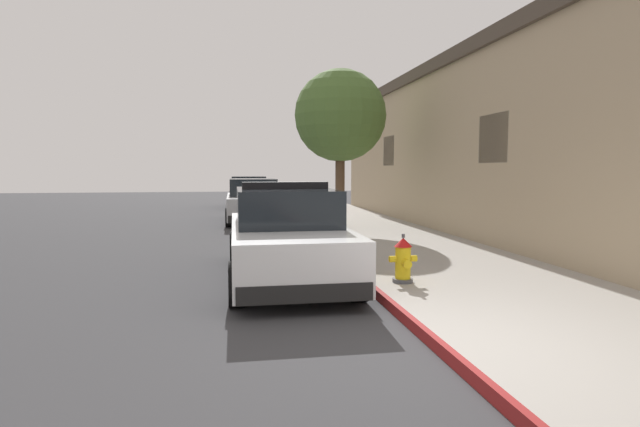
# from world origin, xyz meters

# --- Properties ---
(ground_plane) EXTENTS (34.20, 60.00, 0.20)m
(ground_plane) POSITION_xyz_m (-4.16, 10.00, -0.10)
(ground_plane) COLOR #353538
(sidewalk_pavement) EXTENTS (3.69, 60.00, 0.14)m
(sidewalk_pavement) POSITION_xyz_m (1.84, 10.00, 0.07)
(sidewalk_pavement) COLOR #9E9991
(sidewalk_pavement) RESTS_ON ground
(curb_painted_edge) EXTENTS (0.08, 60.00, 0.14)m
(curb_painted_edge) POSITION_xyz_m (-0.04, 10.00, 0.07)
(curb_painted_edge) COLOR maroon
(curb_painted_edge) RESTS_ON ground
(storefront_building) EXTENTS (7.65, 28.18, 5.08)m
(storefront_building) POSITION_xyz_m (7.39, 6.06, 2.55)
(storefront_building) COLOR tan
(storefront_building) RESTS_ON ground
(police_cruiser) EXTENTS (1.94, 4.84, 1.68)m
(police_cruiser) POSITION_xyz_m (-1.22, 4.01, 0.74)
(police_cruiser) COLOR white
(police_cruiser) RESTS_ON ground
(parked_car_silver_ahead) EXTENTS (1.94, 4.84, 1.56)m
(parked_car_silver_ahead) POSITION_xyz_m (-1.41, 14.00, 0.74)
(parked_car_silver_ahead) COLOR #B2B5BA
(parked_car_silver_ahead) RESTS_ON ground
(parked_car_dark_far) EXTENTS (1.94, 4.84, 1.56)m
(parked_car_dark_far) POSITION_xyz_m (-1.36, 21.04, 0.74)
(parked_car_dark_far) COLOR black
(parked_car_dark_far) RESTS_ON ground
(fire_hydrant) EXTENTS (0.44, 0.40, 0.76)m
(fire_hydrant) POSITION_xyz_m (0.48, 2.78, 0.49)
(fire_hydrant) COLOR #4C4C51
(fire_hydrant) RESTS_ON sidewalk_pavement
(street_tree) EXTENTS (2.72, 2.72, 4.71)m
(street_tree) POSITION_xyz_m (1.05, 10.25, 3.47)
(street_tree) COLOR brown
(street_tree) RESTS_ON sidewalk_pavement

